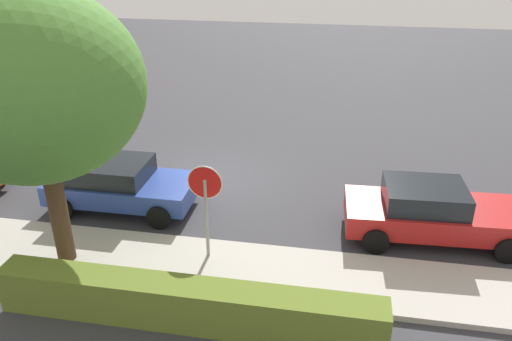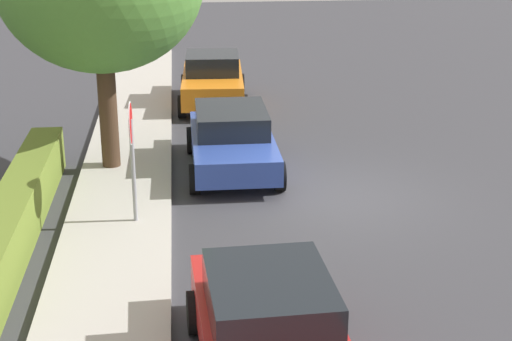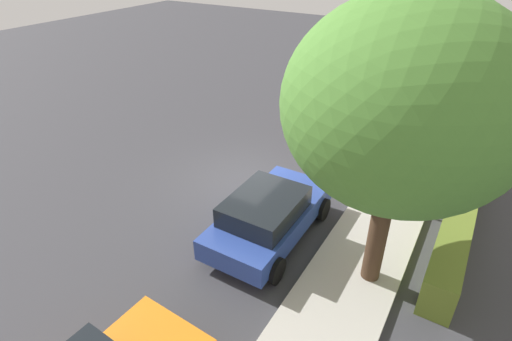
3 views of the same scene
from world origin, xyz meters
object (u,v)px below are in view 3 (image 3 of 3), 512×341
Objects in this scene: parked_car_red at (371,109)px; street_tree_near_corner at (403,106)px; stop_sign at (389,152)px; parked_car_blue at (269,215)px.

street_tree_near_corner reaches higher than parked_car_red.
stop_sign is 3.84m from parked_car_blue.
street_tree_near_corner is (3.21, 0.68, 2.57)m from stop_sign.
stop_sign is 0.39× the size of street_tree_near_corner.
parked_car_blue is 0.64× the size of street_tree_near_corner.
parked_car_blue is 8.37m from parked_car_red.
street_tree_near_corner is (8.49, 2.65, 3.55)m from parked_car_red.
stop_sign reaches higher than parked_car_blue.
street_tree_near_corner reaches higher than stop_sign.
stop_sign is 0.61× the size of parked_car_blue.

